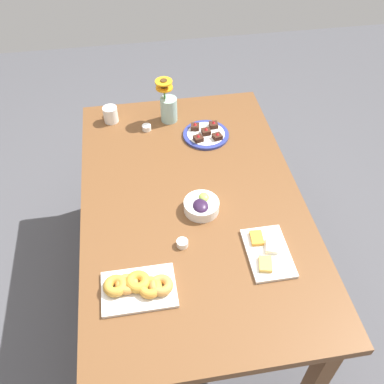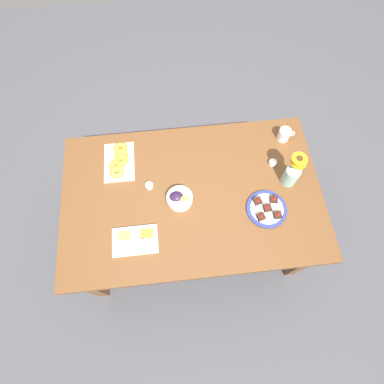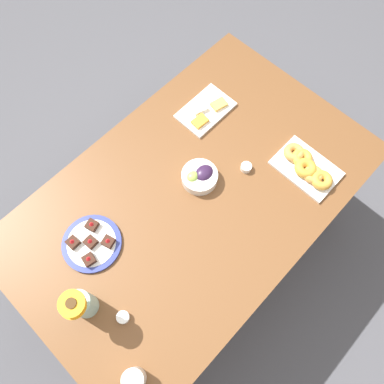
{
  "view_description": "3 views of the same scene",
  "coord_description": "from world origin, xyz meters",
  "px_view_note": "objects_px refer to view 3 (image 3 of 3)",
  "views": [
    {
      "loc": [
        -1.31,
        0.21,
        2.16
      ],
      "look_at": [
        0.0,
        0.0,
        0.78
      ],
      "focal_mm": 40.0,
      "sensor_mm": 36.0,
      "label": 1
    },
    {
      "loc": [
        -0.08,
        -0.72,
        2.43
      ],
      "look_at": [
        0.0,
        0.0,
        0.78
      ],
      "focal_mm": 28.0,
      "sensor_mm": 36.0,
      "label": 2
    },
    {
      "loc": [
        0.44,
        0.42,
        2.22
      ],
      "look_at": [
        0.0,
        0.0,
        0.78
      ],
      "focal_mm": 35.0,
      "sensor_mm": 36.0,
      "label": 3
    }
  ],
  "objects_px": {
    "dining_table": "(192,203)",
    "flower_vase": "(81,304)",
    "jam_cup_berry": "(123,317)",
    "coffee_mug": "(134,380)",
    "cheese_platter": "(206,110)",
    "dessert_plate": "(92,243)",
    "grape_bowl": "(200,176)",
    "croissant_platter": "(307,167)",
    "jam_cup_honey": "(246,167)"
  },
  "relations": [
    {
      "from": "dessert_plate",
      "to": "grape_bowl",
      "type": "bearing_deg",
      "value": 167.21
    },
    {
      "from": "flower_vase",
      "to": "cheese_platter",
      "type": "bearing_deg",
      "value": -163.7
    },
    {
      "from": "dining_table",
      "to": "dessert_plate",
      "type": "distance_m",
      "value": 0.47
    },
    {
      "from": "coffee_mug",
      "to": "grape_bowl",
      "type": "xyz_separation_m",
      "value": [
        -0.73,
        -0.37,
        -0.01
      ]
    },
    {
      "from": "coffee_mug",
      "to": "jam_cup_honey",
      "type": "relative_size",
      "value": 2.35
    },
    {
      "from": "coffee_mug",
      "to": "cheese_platter",
      "type": "distance_m",
      "value": 1.16
    },
    {
      "from": "croissant_platter",
      "to": "dessert_plate",
      "type": "distance_m",
      "value": 0.97
    },
    {
      "from": "jam_cup_honey",
      "to": "dessert_plate",
      "type": "height_order",
      "value": "dessert_plate"
    },
    {
      "from": "dining_table",
      "to": "dessert_plate",
      "type": "relative_size",
      "value": 6.61
    },
    {
      "from": "coffee_mug",
      "to": "jam_cup_berry",
      "type": "relative_size",
      "value": 2.35
    },
    {
      "from": "croissant_platter",
      "to": "coffee_mug",
      "type": "bearing_deg",
      "value": 3.6
    },
    {
      "from": "jam_cup_honey",
      "to": "flower_vase",
      "type": "height_order",
      "value": "flower_vase"
    },
    {
      "from": "dining_table",
      "to": "jam_cup_honey",
      "type": "bearing_deg",
      "value": 162.25
    },
    {
      "from": "jam_cup_berry",
      "to": "dessert_plate",
      "type": "height_order",
      "value": "dessert_plate"
    },
    {
      "from": "dining_table",
      "to": "flower_vase",
      "type": "distance_m",
      "value": 0.63
    },
    {
      "from": "cheese_platter",
      "to": "flower_vase",
      "type": "bearing_deg",
      "value": 16.3
    },
    {
      "from": "cheese_platter",
      "to": "jam_cup_berry",
      "type": "height_order",
      "value": "cheese_platter"
    },
    {
      "from": "dessert_plate",
      "to": "coffee_mug",
      "type": "bearing_deg",
      "value": 66.36
    },
    {
      "from": "jam_cup_berry",
      "to": "coffee_mug",
      "type": "bearing_deg",
      "value": 58.98
    },
    {
      "from": "coffee_mug",
      "to": "jam_cup_berry",
      "type": "xyz_separation_m",
      "value": [
        -0.11,
        -0.18,
        -0.03
      ]
    },
    {
      "from": "dining_table",
      "to": "dessert_plate",
      "type": "xyz_separation_m",
      "value": [
        0.43,
        -0.15,
        0.1
      ]
    },
    {
      "from": "grape_bowl",
      "to": "jam_cup_berry",
      "type": "xyz_separation_m",
      "value": [
        0.62,
        0.19,
        -0.01
      ]
    },
    {
      "from": "cheese_platter",
      "to": "jam_cup_berry",
      "type": "distance_m",
      "value": 0.98
    },
    {
      "from": "cheese_platter",
      "to": "dessert_plate",
      "type": "bearing_deg",
      "value": 7.6
    },
    {
      "from": "croissant_platter",
      "to": "jam_cup_berry",
      "type": "bearing_deg",
      "value": -6.78
    },
    {
      "from": "grape_bowl",
      "to": "croissant_platter",
      "type": "height_order",
      "value": "grape_bowl"
    },
    {
      "from": "jam_cup_berry",
      "to": "dessert_plate",
      "type": "bearing_deg",
      "value": -108.71
    },
    {
      "from": "croissant_platter",
      "to": "jam_cup_honey",
      "type": "height_order",
      "value": "croissant_platter"
    },
    {
      "from": "coffee_mug",
      "to": "grape_bowl",
      "type": "bearing_deg",
      "value": -152.93
    },
    {
      "from": "coffee_mug",
      "to": "flower_vase",
      "type": "xyz_separation_m",
      "value": [
        -0.04,
        -0.31,
        0.04
      ]
    },
    {
      "from": "grape_bowl",
      "to": "cheese_platter",
      "type": "height_order",
      "value": "grape_bowl"
    },
    {
      "from": "dining_table",
      "to": "jam_cup_berry",
      "type": "bearing_deg",
      "value": 16.45
    },
    {
      "from": "dining_table",
      "to": "flower_vase",
      "type": "bearing_deg",
      "value": 2.83
    },
    {
      "from": "dining_table",
      "to": "jam_cup_honey",
      "type": "xyz_separation_m",
      "value": [
        -0.26,
        0.08,
        0.1
      ]
    },
    {
      "from": "dining_table",
      "to": "croissant_platter",
      "type": "xyz_separation_m",
      "value": [
        -0.44,
        0.27,
        0.11
      ]
    },
    {
      "from": "dessert_plate",
      "to": "cheese_platter",
      "type": "bearing_deg",
      "value": -172.4
    },
    {
      "from": "cheese_platter",
      "to": "jam_cup_berry",
      "type": "relative_size",
      "value": 5.42
    },
    {
      "from": "coffee_mug",
      "to": "dessert_plate",
      "type": "height_order",
      "value": "coffee_mug"
    },
    {
      "from": "coffee_mug",
      "to": "flower_vase",
      "type": "height_order",
      "value": "flower_vase"
    },
    {
      "from": "cheese_platter",
      "to": "dessert_plate",
      "type": "height_order",
      "value": "dessert_plate"
    },
    {
      "from": "grape_bowl",
      "to": "flower_vase",
      "type": "relative_size",
      "value": 0.63
    },
    {
      "from": "dining_table",
      "to": "croissant_platter",
      "type": "height_order",
      "value": "croissant_platter"
    },
    {
      "from": "dining_table",
      "to": "coffee_mug",
      "type": "bearing_deg",
      "value": 27.87
    },
    {
      "from": "coffee_mug",
      "to": "jam_cup_berry",
      "type": "height_order",
      "value": "coffee_mug"
    },
    {
      "from": "coffee_mug",
      "to": "flower_vase",
      "type": "relative_size",
      "value": 0.45
    },
    {
      "from": "coffee_mug",
      "to": "dining_table",
      "type": "bearing_deg",
      "value": -152.13
    },
    {
      "from": "croissant_platter",
      "to": "flower_vase",
      "type": "relative_size",
      "value": 1.12
    },
    {
      "from": "grape_bowl",
      "to": "flower_vase",
      "type": "height_order",
      "value": "flower_vase"
    },
    {
      "from": "croissant_platter",
      "to": "flower_vase",
      "type": "height_order",
      "value": "flower_vase"
    },
    {
      "from": "coffee_mug",
      "to": "grape_bowl",
      "type": "relative_size",
      "value": 0.72
    }
  ]
}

